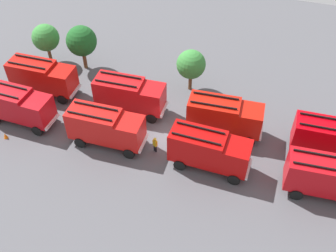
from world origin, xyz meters
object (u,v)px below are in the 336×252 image
fire_truck_1 (106,126)px  tree_2 (191,65)px  traffic_cone_0 (5,136)px  fire_truck_5 (129,94)px  fire_truck_4 (42,76)px  firefighter_3 (231,146)px  firefighter_4 (155,144)px  tree_0 (46,38)px  fire_truck_0 (17,105)px  firefighter_2 (247,115)px  fire_truck_6 (224,116)px  fire_truck_2 (209,150)px  fire_truck_3 (329,177)px  firefighter_1 (91,110)px  tree_1 (81,41)px  fire_truck_7 (332,138)px

fire_truck_1 → tree_2: tree_2 is taller
traffic_cone_0 → fire_truck_5: bearing=37.0°
fire_truck_4 → firefighter_3: size_ratio=4.35×
firefighter_3 → tree_2: tree_2 is taller
firefighter_4 → tree_0: 19.55m
fire_truck_0 → firefighter_2: (21.61, 6.86, -1.25)m
fire_truck_6 → fire_truck_4: bearing=176.2°
fire_truck_0 → fire_truck_2: bearing=1.5°
fire_truck_1 → firefighter_3: bearing=10.1°
fire_truck_0 → firefighter_2: fire_truck_0 is taller
fire_truck_3 → tree_0: 33.38m
fire_truck_0 → traffic_cone_0: bearing=-91.9°
firefighter_2 → firefighter_3: bearing=20.9°
firefighter_1 → firefighter_3: size_ratio=1.03×
fire_truck_2 → firefighter_2: (2.34, 6.83, -1.25)m
traffic_cone_0 → firefighter_4: bearing=11.4°
fire_truck_0 → tree_0: 10.47m
firefighter_2 → firefighter_3: firefighter_3 is taller
fire_truck_3 → fire_truck_5: (-19.46, 4.71, 0.00)m
fire_truck_0 → tree_1: 10.57m
firefighter_2 → fire_truck_6: bearing=-14.0°
fire_truck_4 → traffic_cone_0: (-0.09, -7.41, -1.86)m
fire_truck_4 → tree_0: bearing=113.5°
firefighter_2 → fire_truck_0: bearing=-43.1°
fire_truck_2 → firefighter_4: (-5.09, 0.23, -1.24)m
firefighter_1 → firefighter_2: (15.09, 4.26, -0.06)m
fire_truck_0 → fire_truck_1: size_ratio=1.00×
fire_truck_5 → fire_truck_6: same height
fire_truck_0 → firefighter_3: fire_truck_0 is taller
fire_truck_4 → fire_truck_2: bearing=-15.3°
firefighter_1 → firefighter_2: size_ratio=1.06×
fire_truck_6 → firefighter_1: size_ratio=4.25×
traffic_cone_0 → fire_truck_2: bearing=7.8°
fire_truck_6 → firefighter_4: (-5.42, -4.47, -1.24)m
fire_truck_4 → tree_2: tree_2 is taller
fire_truck_2 → traffic_cone_0: fire_truck_2 is taller
fire_truck_2 → firefighter_3: bearing=54.4°
tree_0 → fire_truck_3: bearing=-17.3°
fire_truck_6 → fire_truck_7: size_ratio=1.01×
fire_truck_6 → firefighter_2: (2.01, 2.13, -1.25)m
tree_0 → tree_1: size_ratio=0.91×
fire_truck_5 → tree_0: bearing=154.5°
fire_truck_2 → firefighter_2: fire_truck_2 is taller
fire_truck_1 → firefighter_3: fire_truck_1 is taller
fire_truck_0 → firefighter_1: 7.12m
firefighter_4 → fire_truck_4: bearing=100.4°
firefighter_3 → tree_0: (-23.49, 7.85, 2.31)m
fire_truck_1 → traffic_cone_0: fire_truck_1 is taller
fire_truck_2 → firefighter_3: (1.67, 2.22, -1.22)m
fire_truck_6 → firefighter_4: bearing=-144.2°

